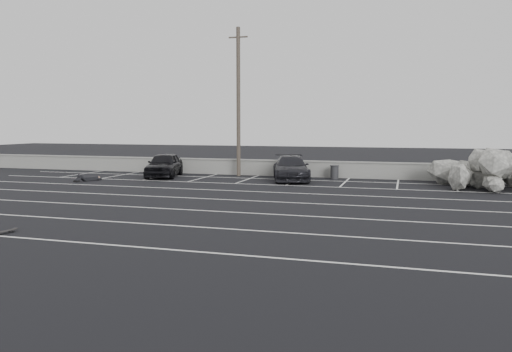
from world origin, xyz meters
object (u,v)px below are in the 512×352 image
(car_left, at_px, (164,165))
(car_right, at_px, (291,168))
(person, at_px, (92,177))
(riprap_pile, at_px, (486,177))
(trash_bin, at_px, (335,172))
(skateboard, at_px, (4,232))
(utility_pole, at_px, (238,102))

(car_left, height_order, car_right, car_left)
(person, bearing_deg, car_right, 37.39)
(riprap_pile, bearing_deg, car_right, 177.32)
(trash_bin, relative_size, person, 0.35)
(car_left, bearing_deg, skateboard, -93.76)
(person, bearing_deg, skateboard, -45.25)
(utility_pole, height_order, skateboard, utility_pole)
(trash_bin, relative_size, skateboard, 1.17)
(trash_bin, distance_m, riprap_pile, 8.67)
(car_left, relative_size, trash_bin, 5.40)
(utility_pole, bearing_deg, skateboard, -93.80)
(car_right, distance_m, skateboard, 18.14)
(trash_bin, bearing_deg, person, -159.75)
(car_right, distance_m, riprap_pile, 10.91)
(car_right, relative_size, skateboard, 7.01)
(car_left, height_order, riprap_pile, car_left)
(person, bearing_deg, car_left, 65.19)
(skateboard, bearing_deg, person, 125.89)
(trash_bin, xyz_separation_m, skateboard, (-7.60, -18.86, -0.37))
(utility_pole, relative_size, skateboard, 13.21)
(car_right, xyz_separation_m, skateboard, (-5.14, -17.39, -0.68))
(utility_pole, relative_size, person, 3.97)
(utility_pole, xyz_separation_m, skateboard, (-1.25, -18.88, -4.82))
(person, bearing_deg, riprap_pile, 27.71)
(skateboard, bearing_deg, trash_bin, 78.79)
(car_right, bearing_deg, skateboard, -122.72)
(car_right, bearing_deg, riprap_pile, -18.93)
(riprap_pile, bearing_deg, skateboard, -133.54)
(riprap_pile, bearing_deg, person, -171.90)
(car_left, relative_size, utility_pole, 0.48)
(trash_bin, height_order, riprap_pile, riprap_pile)
(trash_bin, height_order, skateboard, trash_bin)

